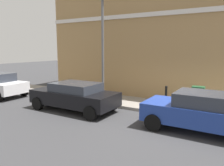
{
  "coord_description": "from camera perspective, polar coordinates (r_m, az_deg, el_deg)",
  "views": [
    {
      "loc": [
        -8.71,
        -2.17,
        3.02
      ],
      "look_at": [
        1.34,
        3.68,
        1.2
      ],
      "focal_mm": 35.08,
      "sensor_mm": 36.0,
      "label": 1
    }
  ],
  "objects": [
    {
      "name": "ground",
      "position": [
        9.47,
        15.57,
        -10.03
      ],
      "size": [
        80.0,
        80.0,
        0.0
      ],
      "primitive_type": "plane",
      "color": "#38383A"
    },
    {
      "name": "sidewalk",
      "position": [
        13.81,
        -6.96,
        -3.49
      ],
      "size": [
        2.36,
        30.0,
        0.15
      ],
      "primitive_type": "cube",
      "color": "gray",
      "rests_on": "ground"
    },
    {
      "name": "corner_building",
      "position": [
        16.86,
        9.99,
        11.24
      ],
      "size": [
        7.86,
        11.37,
        7.5
      ],
      "color": "#9E7A4C",
      "rests_on": "ground"
    },
    {
      "name": "car_blue",
      "position": [
        8.68,
        22.04,
        -6.83
      ],
      "size": [
        1.98,
        4.04,
        1.46
      ],
      "rotation": [
        0.0,
        0.0,
        1.55
      ],
      "color": "navy",
      "rests_on": "ground"
    },
    {
      "name": "car_black",
      "position": [
        10.94,
        -9.73,
        -3.24
      ],
      "size": [
        2.02,
        4.4,
        1.39
      ],
      "rotation": [
        0.0,
        0.0,
        1.56
      ],
      "color": "black",
      "rests_on": "ground"
    },
    {
      "name": "utility_cabinet",
      "position": [
        10.99,
        21.45,
        -4.01
      ],
      "size": [
        0.46,
        0.61,
        1.15
      ],
      "color": "#1E4C28",
      "rests_on": "sidewalk"
    },
    {
      "name": "bollard_near_cabinet",
      "position": [
        11.4,
        13.89,
        -3.09
      ],
      "size": [
        0.14,
        0.14,
        1.04
      ],
      "color": "black",
      "rests_on": "sidewalk"
    },
    {
      "name": "lamppost",
      "position": [
        12.45,
        -2.43,
        10.19
      ],
      "size": [
        0.2,
        0.44,
        5.72
      ],
      "color": "#59595B",
      "rests_on": "sidewalk"
    }
  ]
}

